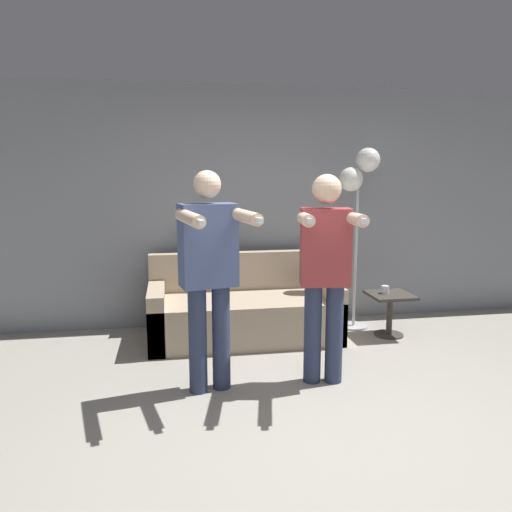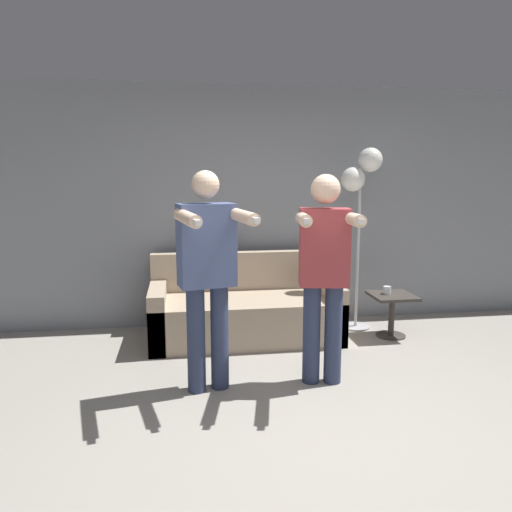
# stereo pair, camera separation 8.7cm
# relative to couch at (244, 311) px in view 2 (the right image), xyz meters

# --- Properties ---
(ground_plane) EXTENTS (16.00, 16.00, 0.00)m
(ground_plane) POSITION_rel_couch_xyz_m (0.27, -1.88, -0.27)
(ground_plane) COLOR gray
(wall_back) EXTENTS (10.00, 0.05, 2.60)m
(wall_back) POSITION_rel_couch_xyz_m (0.27, 0.56, 1.03)
(wall_back) COLOR gray
(wall_back) RESTS_ON ground_plane
(couch) EXTENTS (1.89, 0.88, 0.84)m
(couch) POSITION_rel_couch_xyz_m (0.00, 0.00, 0.00)
(couch) COLOR tan
(couch) RESTS_ON ground_plane
(person_left) EXTENTS (0.58, 0.74, 1.70)m
(person_left) POSITION_rel_couch_xyz_m (-0.43, -1.21, 0.70)
(person_left) COLOR #2D3856
(person_left) RESTS_ON ground_plane
(person_right) EXTENTS (0.54, 0.73, 1.67)m
(person_right) POSITION_rel_couch_xyz_m (0.47, -1.21, 0.69)
(person_right) COLOR #2D3856
(person_right) RESTS_ON ground_plane
(cat) EXTENTS (0.54, 0.14, 0.19)m
(cat) POSITION_rel_couch_xyz_m (-0.27, 0.33, 0.65)
(cat) COLOR #3D3833
(cat) RESTS_ON couch
(floor_lamp) EXTENTS (0.43, 0.31, 1.93)m
(floor_lamp) POSITION_rel_couch_xyz_m (1.25, 0.14, 1.30)
(floor_lamp) COLOR #B2B2B7
(floor_lamp) RESTS_ON ground_plane
(side_table) EXTENTS (0.43, 0.43, 0.45)m
(side_table) POSITION_rel_couch_xyz_m (1.50, -0.20, 0.05)
(side_table) COLOR #38332D
(side_table) RESTS_ON ground_plane
(cup) EXTENTS (0.08, 0.08, 0.08)m
(cup) POSITION_rel_couch_xyz_m (1.46, -0.17, 0.21)
(cup) COLOR silver
(cup) RESTS_ON side_table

